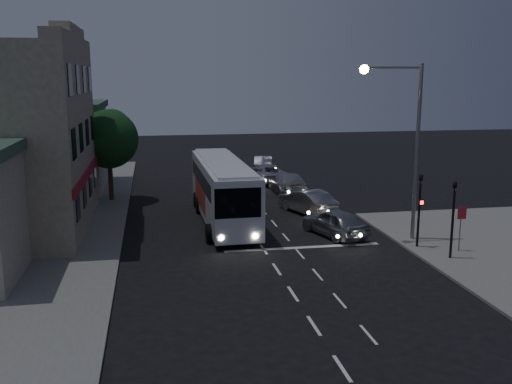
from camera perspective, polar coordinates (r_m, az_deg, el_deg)
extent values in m
plane|color=black|center=(26.70, 1.62, -7.04)|extent=(120.00, 120.00, 0.00)
cube|color=slate|center=(34.69, -22.91, -3.49)|extent=(12.00, 50.00, 0.12)
cube|color=silver|center=(17.82, 8.61, -17.04)|extent=(0.12, 1.60, 0.01)
cube|color=silver|center=(20.38, 5.82, -13.15)|extent=(0.12, 1.60, 0.01)
cube|color=silver|center=(23.04, 3.72, -10.12)|extent=(0.12, 1.60, 0.01)
cube|color=silver|center=(25.77, 2.09, -7.72)|extent=(0.12, 1.60, 0.01)
cube|color=silver|center=(28.56, 0.79, -5.78)|extent=(0.12, 1.60, 0.01)
cube|color=silver|center=(31.39, -0.27, -4.18)|extent=(0.12, 1.60, 0.01)
cube|color=silver|center=(34.25, -1.15, -2.85)|extent=(0.12, 1.60, 0.01)
cube|color=silver|center=(37.13, -1.90, -1.72)|extent=(0.12, 1.60, 0.01)
cube|color=silver|center=(40.03, -2.53, -0.76)|extent=(0.12, 1.60, 0.01)
cube|color=silver|center=(42.94, -3.08, 0.07)|extent=(0.12, 1.60, 0.01)
cube|color=silver|center=(20.00, 11.18, -13.81)|extent=(0.10, 1.50, 0.01)
cube|color=silver|center=(22.58, 8.36, -10.69)|extent=(0.10, 1.50, 0.01)
cube|color=silver|center=(25.24, 6.17, -8.20)|extent=(0.10, 1.50, 0.01)
cube|color=silver|center=(27.98, 4.42, -6.19)|extent=(0.10, 1.50, 0.01)
cube|color=silver|center=(30.76, 3.00, -4.53)|extent=(0.10, 1.50, 0.01)
cube|color=silver|center=(33.59, 1.82, -3.14)|extent=(0.10, 1.50, 0.01)
cube|color=silver|center=(36.44, 0.83, -1.97)|extent=(0.10, 1.50, 0.01)
cube|color=silver|center=(39.31, -0.02, -0.97)|extent=(0.10, 1.50, 0.01)
cube|color=silver|center=(42.20, -0.75, -0.11)|extent=(0.10, 1.50, 0.01)
cube|color=silver|center=(45.10, -1.39, 0.64)|extent=(0.10, 1.50, 0.01)
cube|color=silver|center=(29.00, 4.69, -5.55)|extent=(8.00, 0.35, 0.01)
cube|color=silver|center=(33.57, -3.33, 0.23)|extent=(2.71, 12.00, 3.19)
cube|color=silver|center=(33.29, -3.36, 3.01)|extent=(2.30, 11.60, 0.18)
cube|color=black|center=(27.72, -1.82, -1.11)|extent=(2.29, 0.16, 1.50)
cube|color=black|center=(34.11, -1.35, 1.53)|extent=(0.22, 9.97, 0.90)
cube|color=black|center=(33.82, -5.56, 1.40)|extent=(0.22, 9.97, 0.90)
cube|color=#A02C17|center=(34.80, -1.45, -0.10)|extent=(0.13, 5.48, 1.40)
cube|color=#A02C17|center=(34.51, -5.61, -0.26)|extent=(0.13, 5.48, 1.40)
cylinder|color=black|center=(29.72, -4.68, -4.14)|extent=(0.37, 1.00, 1.00)
cylinder|color=black|center=(30.06, 0.06, -3.92)|extent=(0.37, 1.00, 1.00)
cylinder|color=black|center=(36.18, -5.75, -1.33)|extent=(0.37, 1.00, 1.00)
cylinder|color=black|center=(36.45, -1.84, -1.18)|extent=(0.37, 1.00, 1.00)
cylinder|color=black|center=(37.83, -5.96, -0.77)|extent=(0.37, 1.00, 1.00)
cylinder|color=black|center=(38.09, -2.22, -0.63)|extent=(0.37, 1.00, 1.00)
cylinder|color=#FFF2CC|center=(27.96, -3.50, -4.59)|extent=(0.26, 0.05, 0.26)
cylinder|color=#FFF2CC|center=(28.20, -0.07, -4.43)|extent=(0.26, 0.05, 0.26)
imported|color=gray|center=(31.09, 7.89, -3.02)|extent=(3.05, 4.76, 1.51)
imported|color=#9A9A9A|center=(36.01, 5.14, -0.95)|extent=(3.05, 4.89, 1.52)
imported|color=#A2A2A9|center=(42.08, 3.21, 0.90)|extent=(2.20, 5.34, 1.54)
imported|color=#9F9EAA|center=(46.48, 0.98, 1.90)|extent=(3.03, 5.64, 1.51)
imported|color=gray|center=(51.56, 0.73, 2.84)|extent=(2.43, 4.70, 1.48)
cylinder|color=black|center=(29.41, 15.96, -2.26)|extent=(0.12, 0.12, 3.20)
imported|color=black|center=(29.01, 16.18, 1.68)|extent=(0.15, 0.18, 0.90)
cube|color=black|center=(29.10, 16.19, -1.00)|extent=(0.25, 0.12, 0.30)
cube|color=#FF0C0C|center=(29.04, 16.25, -1.03)|extent=(0.16, 0.02, 0.18)
cylinder|color=black|center=(28.03, 19.04, -3.12)|extent=(0.12, 0.12, 3.20)
imported|color=black|center=(27.61, 19.32, 1.01)|extent=(0.18, 0.15, 0.90)
cylinder|color=slate|center=(29.50, 19.72, -3.66)|extent=(0.06, 0.06, 2.00)
cube|color=red|center=(29.23, 19.91, -1.99)|extent=(0.45, 0.03, 0.60)
cylinder|color=slate|center=(30.31, 15.78, 3.73)|extent=(0.20, 0.20, 9.00)
cylinder|color=slate|center=(29.43, 13.56, 12.03)|extent=(3.00, 0.12, 0.12)
sphere|color=#FFBF59|center=(28.86, 10.76, 11.96)|extent=(0.44, 0.44, 0.44)
cube|color=gray|center=(33.08, -18.23, 14.20)|extent=(1.00, 12.00, 0.50)
cube|color=gray|center=(33.12, -18.29, 15.06)|extent=(1.00, 6.00, 0.50)
cube|color=maroon|center=(33.40, -16.52, 1.77)|extent=(0.15, 12.00, 0.50)
cube|color=black|center=(29.16, -17.39, -1.25)|extent=(0.06, 1.30, 1.50)
cube|color=black|center=(32.07, -16.77, -0.09)|extent=(0.06, 1.30, 1.50)
cube|color=black|center=(35.00, -16.25, 0.88)|extent=(0.06, 1.30, 1.50)
cube|color=black|center=(37.94, -15.81, 1.70)|extent=(0.06, 1.30, 1.50)
cube|color=black|center=(28.67, -17.75, 4.61)|extent=(0.06, 1.30, 1.50)
cube|color=black|center=(31.63, -17.08, 5.24)|extent=(0.06, 1.30, 1.50)
cube|color=black|center=(34.60, -16.53, 5.77)|extent=(0.06, 1.30, 1.50)
cube|color=black|center=(37.58, -16.06, 6.21)|extent=(0.06, 1.30, 1.50)
cube|color=black|center=(28.50, -18.12, 10.60)|extent=(0.06, 1.30, 1.50)
cube|color=black|center=(31.48, -17.40, 10.68)|extent=(0.06, 1.30, 1.50)
cube|color=black|center=(34.46, -16.81, 10.73)|extent=(0.06, 1.30, 1.50)
cube|color=black|center=(37.44, -16.31, 10.78)|extent=(0.06, 1.30, 1.50)
cube|color=gray|center=(45.82, -20.66, 4.02)|extent=(9.00, 9.00, 6.00)
cube|color=#3C5A45|center=(45.56, -20.95, 8.07)|extent=(9.40, 9.40, 0.50)
cylinder|color=black|center=(40.47, -14.33, 1.21)|extent=(0.32, 0.32, 2.80)
sphere|color=black|center=(40.08, -14.53, 5.15)|extent=(4.00, 4.00, 4.00)
sphere|color=#1E5A26|center=(40.60, -14.24, 6.24)|extent=(2.60, 2.60, 2.60)
sphere|color=black|center=(39.47, -15.05, 5.62)|extent=(2.40, 2.40, 2.40)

